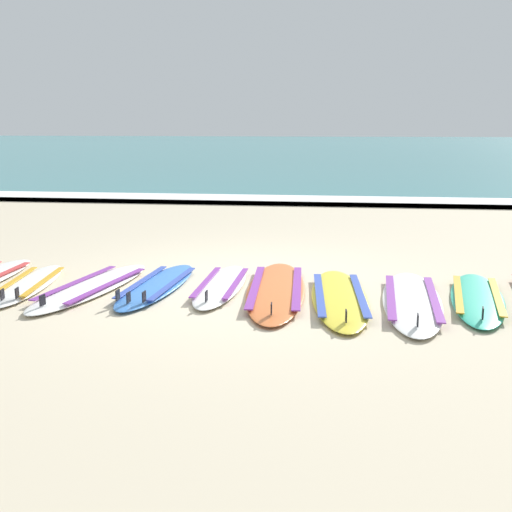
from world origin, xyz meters
The scene contains 11 objects.
ground_plane centered at (0.00, 0.00, 0.00)m, with size 80.00×80.00×0.00m, color beige.
sea centered at (0.00, 36.93, 0.05)m, with size 80.00×60.00×0.10m, color teal.
wave_foam_strip centered at (0.00, 7.52, 0.06)m, with size 80.00×1.17×0.11m, color white.
surfboard_1 centered at (-2.43, -0.45, 0.04)m, with size 0.69×1.95×0.18m.
surfboard_2 centered at (-1.66, -0.46, 0.04)m, with size 1.00×2.37×0.18m.
surfboard_3 centered at (-0.93, -0.32, 0.04)m, with size 0.70×2.15×0.18m.
surfboard_4 centered at (-0.20, -0.23, 0.04)m, with size 0.53×1.98×0.18m.
surfboard_5 centered at (0.45, -0.34, 0.04)m, with size 0.76×2.62×0.18m.
surfboard_6 centered at (1.16, -0.56, 0.04)m, with size 0.72×2.42×0.18m.
surfboard_7 centered at (1.92, -0.58, 0.04)m, with size 0.79×2.49×0.18m.
surfboard_8 centered at (2.63, -0.40, 0.04)m, with size 0.89×2.24×0.18m.
Camera 1 is at (1.04, -7.03, 1.89)m, focal length 43.38 mm.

